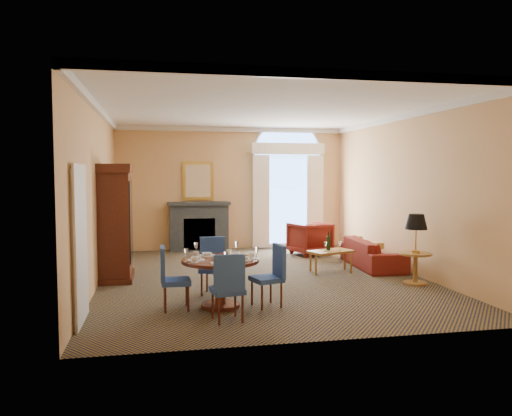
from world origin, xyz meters
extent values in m
plane|color=#111436|center=(0.00, 0.00, 0.00)|extent=(7.50, 7.50, 0.00)
cube|color=tan|center=(0.00, 3.75, 1.60)|extent=(6.00, 0.04, 3.20)
cube|color=tan|center=(-3.00, 0.00, 1.60)|extent=(0.04, 7.50, 3.20)
cube|color=tan|center=(3.00, 0.00, 1.60)|extent=(0.04, 7.50, 3.20)
cube|color=white|center=(0.00, 0.00, 3.20)|extent=(6.00, 7.50, 0.04)
cube|color=silver|center=(0.00, 0.00, 3.14)|extent=(6.00, 7.50, 0.12)
cube|color=silver|center=(-2.96, -2.40, 1.03)|extent=(0.08, 0.90, 2.06)
cube|color=#343A3E|center=(-0.90, 3.55, 0.60)|extent=(1.50, 0.40, 1.20)
cube|color=#343A3E|center=(-0.90, 3.52, 1.24)|extent=(1.60, 0.46, 0.08)
cube|color=gold|center=(-0.90, 3.72, 1.80)|extent=(0.80, 0.04, 1.00)
cube|color=silver|center=(-0.90, 3.70, 1.80)|extent=(0.64, 0.02, 0.84)
cube|color=silver|center=(1.50, 3.73, 1.25)|extent=(1.90, 0.04, 2.50)
cube|color=#83A8DB|center=(1.50, 3.72, 1.25)|extent=(1.70, 0.02, 2.30)
cylinder|color=silver|center=(1.50, 3.73, 2.50)|extent=(1.90, 0.04, 1.90)
cube|color=white|center=(0.75, 3.61, 1.25)|extent=(0.45, 0.06, 2.45)
cube|color=white|center=(2.25, 3.61, 1.25)|extent=(0.45, 0.06, 2.45)
cube|color=white|center=(1.50, 3.61, 2.65)|extent=(2.00, 0.08, 0.30)
cube|color=#3C170D|center=(-2.72, 0.32, 1.00)|extent=(0.55, 1.00, 2.01)
cube|color=#3C170D|center=(-2.72, 0.32, 2.09)|extent=(0.62, 1.10, 0.16)
cube|color=#3C170D|center=(-2.72, 0.32, 0.05)|extent=(0.62, 1.10, 0.10)
cylinder|color=#3C170D|center=(-1.04, -2.01, 0.70)|extent=(1.15, 1.15, 0.05)
cylinder|color=#3C170D|center=(-1.04, -2.01, 0.34)|extent=(0.15, 0.15, 0.68)
cylinder|color=#3C170D|center=(-1.04, -2.01, 0.03)|extent=(0.58, 0.58, 0.06)
cylinder|color=white|center=(-0.78, -1.75, 0.73)|extent=(0.26, 0.26, 0.01)
imported|color=white|center=(-0.78, -1.75, 0.76)|extent=(0.15, 0.15, 0.04)
imported|color=white|center=(-0.85, -1.59, 0.77)|extent=(0.09, 0.09, 0.07)
cylinder|color=white|center=(-1.20, -1.68, 0.73)|extent=(0.26, 0.26, 0.01)
imported|color=white|center=(-1.20, -1.68, 0.76)|extent=(0.15, 0.15, 0.04)
imported|color=white|center=(-1.38, -1.70, 0.77)|extent=(0.09, 0.09, 0.07)
cylinder|color=white|center=(-1.40, -2.06, 0.73)|extent=(0.26, 0.26, 0.01)
imported|color=white|center=(-1.40, -2.06, 0.76)|extent=(0.15, 0.15, 0.04)
imported|color=white|center=(-1.44, -2.23, 0.77)|extent=(0.09, 0.09, 0.07)
cylinder|color=white|center=(-1.10, -2.37, 0.73)|extent=(0.26, 0.26, 0.01)
imported|color=white|center=(-1.10, -2.37, 0.76)|extent=(0.15, 0.15, 0.04)
imported|color=white|center=(-0.95, -2.45, 0.77)|extent=(0.09, 0.09, 0.07)
cylinder|color=white|center=(-0.71, -2.17, 0.73)|extent=(0.26, 0.26, 0.01)
imported|color=white|center=(-0.71, -2.17, 0.76)|extent=(0.15, 0.15, 0.04)
imported|color=white|center=(-0.58, -2.06, 0.77)|extent=(0.09, 0.09, 0.07)
cube|color=navy|center=(-1.05, -1.19, 0.41)|extent=(0.53, 0.53, 0.07)
cube|color=navy|center=(-1.05, -1.01, 0.69)|extent=(0.42, 0.07, 0.50)
cylinder|color=#3C170D|center=(-0.84, -1.10, 0.19)|extent=(0.03, 0.03, 0.38)
cylinder|color=#3C170D|center=(-1.14, -0.99, 0.19)|extent=(0.03, 0.03, 0.38)
cylinder|color=#3C170D|center=(-0.95, -1.40, 0.19)|extent=(0.03, 0.03, 0.38)
cylinder|color=#3C170D|center=(-1.26, -1.29, 0.19)|extent=(0.03, 0.03, 0.38)
cube|color=navy|center=(-1.03, -2.70, 0.41)|extent=(0.47, 0.47, 0.07)
cube|color=navy|center=(-1.03, -2.89, 0.69)|extent=(0.42, 0.07, 0.50)
cylinder|color=#3C170D|center=(-1.17, -2.89, 0.19)|extent=(0.03, 0.03, 0.38)
cylinder|color=#3C170D|center=(-0.85, -2.84, 0.19)|extent=(0.03, 0.03, 0.38)
cylinder|color=#3C170D|center=(-1.22, -2.57, 0.19)|extent=(0.03, 0.03, 0.38)
cylinder|color=#3C170D|center=(-0.90, -2.52, 0.19)|extent=(0.03, 0.03, 0.38)
cube|color=navy|center=(-0.36, -2.10, 0.41)|extent=(0.51, 0.51, 0.07)
cube|color=navy|center=(-0.17, -2.12, 0.69)|extent=(0.12, 0.42, 0.50)
cylinder|color=#3C170D|center=(-0.15, -2.21, 0.19)|extent=(0.03, 0.03, 0.38)
cylinder|color=#3C170D|center=(-0.24, -1.90, 0.19)|extent=(0.03, 0.03, 0.38)
cylinder|color=#3C170D|center=(-0.47, -2.30, 0.19)|extent=(0.03, 0.03, 0.38)
cylinder|color=#3C170D|center=(-0.56, -1.99, 0.19)|extent=(0.03, 0.03, 0.38)
cube|color=navy|center=(-1.69, -2.01, 0.41)|extent=(0.42, 0.42, 0.07)
cube|color=navy|center=(-1.88, -2.01, 0.69)|extent=(0.07, 0.42, 0.50)
cylinder|color=#3C170D|center=(-1.86, -1.85, 0.19)|extent=(0.03, 0.03, 0.38)
cylinder|color=#3C170D|center=(-1.85, -2.17, 0.19)|extent=(0.03, 0.03, 0.38)
cylinder|color=#3C170D|center=(-1.53, -1.85, 0.19)|extent=(0.03, 0.03, 0.38)
cylinder|color=#3C170D|center=(-1.53, -2.17, 0.19)|extent=(0.03, 0.03, 0.38)
imported|color=maroon|center=(2.55, 0.56, 0.30)|extent=(0.92, 2.07, 0.59)
imported|color=maroon|center=(1.72, 2.37, 0.40)|extent=(1.08, 1.09, 0.80)
cube|color=olive|center=(1.48, 0.18, 0.42)|extent=(0.99, 0.75, 0.05)
cylinder|color=olive|center=(1.11, 0.01, 0.19)|extent=(0.04, 0.04, 0.39)
cylinder|color=olive|center=(1.85, 0.01, 0.19)|extent=(0.04, 0.04, 0.39)
cylinder|color=olive|center=(1.11, 0.36, 0.19)|extent=(0.04, 0.04, 0.39)
cylinder|color=olive|center=(1.85, 0.36, 0.19)|extent=(0.04, 0.04, 0.39)
cylinder|color=olive|center=(2.60, -1.15, 0.55)|extent=(0.57, 0.57, 0.04)
cylinder|color=olive|center=(2.60, -1.15, 0.27)|extent=(0.08, 0.08, 0.53)
cylinder|color=olive|center=(2.60, -1.15, 0.02)|extent=(0.42, 0.42, 0.04)
camera|label=1|loc=(-1.95, -9.30, 2.00)|focal=35.00mm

